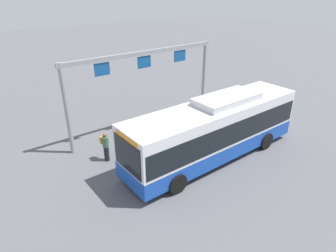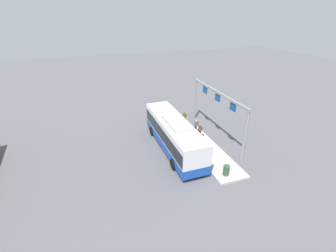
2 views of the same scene
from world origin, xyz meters
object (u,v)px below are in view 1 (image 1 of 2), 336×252
Objects in this scene: person_waiting_mid at (163,123)px; bus_main at (214,128)px; person_boarding at (106,146)px; person_waiting_near at (147,128)px; trash_bin at (242,109)px.

bus_main is at bearing 27.31° from person_waiting_mid.
person_boarding is 2.79m from person_waiting_near.
person_waiting_near is at bearing -59.48° from bus_main.
bus_main is at bearing 25.11° from trash_bin.
person_boarding reaches higher than trash_bin.
trash_bin is (-10.43, 0.67, -0.28)m from person_boarding.
trash_bin is (-5.57, -2.61, -1.20)m from bus_main.
trash_bin is at bearing 59.81° from person_waiting_near.
person_waiting_mid is 6.55m from trash_bin.
bus_main reaches higher than person_boarding.
bus_main is 6.43× the size of person_waiting_near.
bus_main reaches higher than trash_bin.
bus_main is 5.93m from person_boarding.
bus_main is 6.43× the size of person_boarding.
trash_bin is at bearing -155.31° from bus_main.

